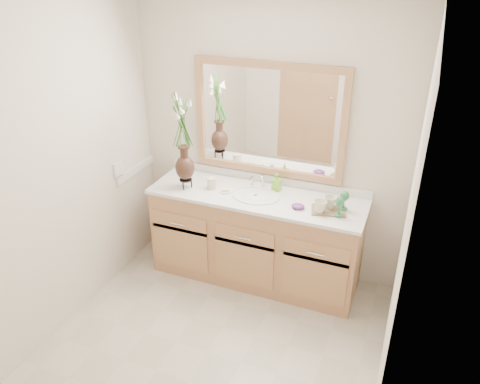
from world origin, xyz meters
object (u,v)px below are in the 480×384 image
at_px(tumbler, 212,183).
at_px(tray, 329,211).
at_px(flower_vase, 183,129).
at_px(soap_bottle, 277,183).

relative_size(tumbler, tray, 0.38).
bearing_deg(tray, flower_vase, 168.48).
height_order(tumbler, soap_bottle, soap_bottle).
distance_m(soap_bottle, tray, 0.54).
bearing_deg(tumbler, tray, -1.48).
bearing_deg(soap_bottle, tray, -14.81).
xyz_separation_m(flower_vase, soap_bottle, (0.74, 0.25, -0.47)).
height_order(flower_vase, soap_bottle, flower_vase).
xyz_separation_m(flower_vase, tray, (1.24, 0.04, -0.53)).
distance_m(tumbler, soap_bottle, 0.56).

